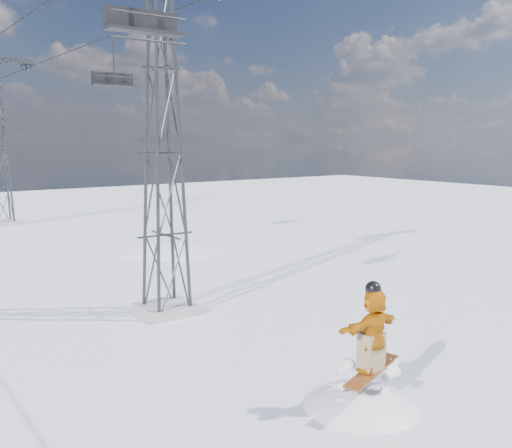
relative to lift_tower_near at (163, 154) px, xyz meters
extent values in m
plane|color=white|center=(-0.80, -8.00, -5.47)|extent=(120.00, 120.00, 0.00)
sphere|color=white|center=(5.20, 10.00, -14.97)|extent=(20.00, 20.00, 20.00)
cube|color=#999999|center=(0.00, 0.00, -5.32)|extent=(1.80, 1.80, 0.30)
cube|color=#999999|center=(0.00, 25.00, -5.32)|extent=(1.80, 1.80, 0.30)
cube|color=#303338|center=(2.20, 25.00, 5.58)|extent=(0.80, 0.25, 0.50)
cylinder|color=black|center=(-2.20, 11.50, 5.38)|extent=(0.06, 51.00, 0.06)
cylinder|color=black|center=(2.20, 11.50, 5.38)|extent=(0.06, 51.00, 0.06)
cube|color=#BA5318|center=(0.41, -9.09, -4.54)|extent=(1.94, 0.88, 0.21)
imported|color=#C76D08|center=(0.41, -9.09, -3.60)|extent=(1.73, 0.61, 1.85)
cube|color=#8D7657|center=(0.41, -9.09, -4.10)|extent=(0.53, 0.41, 0.85)
sphere|color=black|center=(0.41, -9.09, -2.70)|extent=(0.34, 0.34, 0.34)
cube|color=black|center=(-2.20, -3.57, 3.17)|extent=(2.01, 0.45, 0.08)
cube|color=black|center=(-2.20, -3.34, 3.47)|extent=(2.01, 0.06, 0.55)
cylinder|color=black|center=(-2.20, -3.82, 2.92)|extent=(2.01, 0.06, 0.06)
cylinder|color=black|center=(-2.20, -3.87, 3.53)|extent=(2.01, 0.05, 0.05)
cylinder|color=black|center=(2.20, 9.44, 4.22)|extent=(0.08, 0.08, 2.33)
cube|color=black|center=(2.20, 9.44, 3.06)|extent=(2.11, 0.48, 0.08)
cube|color=black|center=(2.20, 9.67, 3.37)|extent=(2.11, 0.06, 0.58)
cylinder|color=black|center=(2.20, 9.17, 2.79)|extent=(2.11, 0.06, 0.06)
cylinder|color=black|center=(2.20, 9.12, 3.43)|extent=(2.11, 0.05, 0.05)
camera|label=1|loc=(-8.60, -17.26, 0.50)|focal=40.00mm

